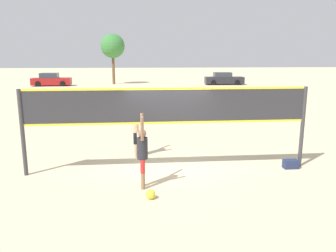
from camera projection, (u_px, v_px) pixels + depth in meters
ground_plane at (168, 170)px, 10.05m from camera, size 200.00×200.00×0.00m
volleyball_net at (168, 112)px, 9.68m from camera, size 8.53×0.12×2.54m
player_spiker at (142, 150)px, 8.52m from camera, size 0.28×0.68×1.97m
player_blocker at (135, 125)px, 11.20m from camera, size 0.28×0.71×2.17m
volleyball at (151, 194)px, 8.01m from camera, size 0.24×0.24×0.24m
gear_bag at (291, 164)px, 10.22m from camera, size 0.45×0.25×0.27m
parked_car_near at (51, 80)px, 39.54m from camera, size 4.63×2.03×1.55m
parked_car_mid at (224, 79)px, 41.41m from camera, size 4.89×2.11×1.54m
tree_left_cluster at (113, 46)px, 41.46m from camera, size 3.04×3.04×6.32m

